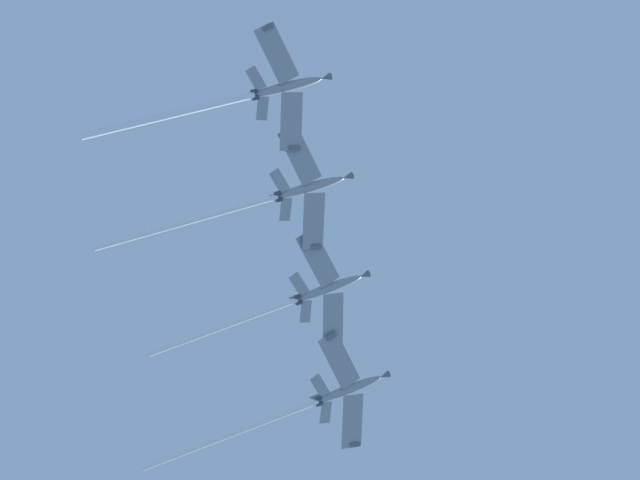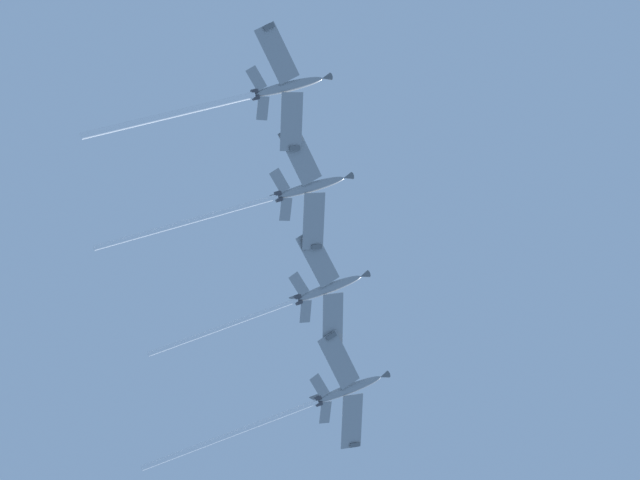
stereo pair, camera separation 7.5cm
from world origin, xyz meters
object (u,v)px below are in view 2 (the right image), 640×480
(jet_far_left, at_px, (313,403))
(jet_inner_left, at_px, (306,297))
(jet_centre, at_px, (276,197))
(jet_inner_right, at_px, (243,97))

(jet_far_left, distance_m, jet_inner_left, 17.04)
(jet_centre, height_order, jet_inner_right, jet_centre)
(jet_centre, distance_m, jet_inner_right, 16.15)
(jet_far_left, bearing_deg, jet_centre, 140.94)
(jet_inner_left, bearing_deg, jet_centre, 135.04)
(jet_far_left, xyz_separation_m, jet_centre, (-25.97, 21.08, 0.94))
(jet_inner_right, bearing_deg, jet_inner_left, -45.60)
(jet_centre, bearing_deg, jet_far_left, -39.06)
(jet_centre, xyz_separation_m, jet_inner_right, (-11.11, 11.61, -1.59))
(jet_inner_left, bearing_deg, jet_far_left, -33.23)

